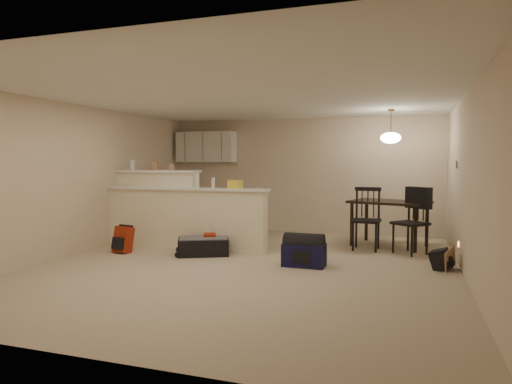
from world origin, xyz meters
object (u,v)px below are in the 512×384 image
at_px(dining_table, 389,206).
at_px(suitcase, 203,246).
at_px(black_daypack, 441,259).
at_px(dining_chair_near, 366,219).
at_px(pendant_lamp, 391,137).
at_px(navy_duffel, 304,255).
at_px(dining_chair_far, 410,221).
at_px(red_backpack, 123,240).

xyz_separation_m(dining_table, suitcase, (-2.90, -1.81, -0.60)).
bearing_deg(black_daypack, dining_chair_near, 58.84).
xyz_separation_m(pendant_lamp, navy_duffel, (-1.12, -2.12, -1.82)).
relative_size(pendant_lamp, suitcase, 0.76).
relative_size(dining_chair_far, navy_duffel, 1.78).
distance_m(dining_chair_near, navy_duffel, 1.81).
bearing_deg(suitcase, red_backpack, 164.83).
bearing_deg(black_daypack, pendant_lamp, 39.00).
bearing_deg(navy_duffel, dining_chair_far, 45.35).
bearing_deg(red_backpack, suitcase, 21.73).
distance_m(dining_table, pendant_lamp, 1.26).
distance_m(pendant_lamp, dining_chair_near, 1.58).
bearing_deg(red_backpack, dining_chair_far, 27.90).
distance_m(suitcase, red_backpack, 1.40).
xyz_separation_m(dining_chair_far, navy_duffel, (-1.48, -1.47, -0.38)).
height_order(dining_table, dining_chair_far, dining_chair_far).
xyz_separation_m(dining_chair_near, dining_chair_far, (0.73, -0.13, 0.00)).
distance_m(dining_table, navy_duffel, 2.46).
relative_size(dining_table, navy_duffel, 2.49).
bearing_deg(black_daypack, suitcase, 106.06).
height_order(red_backpack, navy_duffel, red_backpack).
distance_m(suitcase, navy_duffel, 1.81).
relative_size(dining_table, dining_chair_far, 1.40).
bearing_deg(black_daypack, dining_chair_far, 36.22).
bearing_deg(dining_chair_far, navy_duffel, -95.06).
xyz_separation_m(dining_chair_far, black_daypack, (0.42, -1.02, -0.41)).
xyz_separation_m(navy_duffel, black_daypack, (1.90, 0.44, -0.03)).
bearing_deg(pendant_lamp, suitcase, -147.97).
bearing_deg(navy_duffel, red_backpack, 179.88).
bearing_deg(dining_table, black_daypack, -48.10).
xyz_separation_m(dining_table, navy_duffel, (-1.12, -2.12, -0.57)).
relative_size(suitcase, navy_duffel, 1.33).
bearing_deg(black_daypack, red_backpack, 108.48).
xyz_separation_m(pendant_lamp, red_backpack, (-4.27, -2.08, -1.77)).
height_order(pendant_lamp, dining_chair_far, pendant_lamp).
bearing_deg(pendant_lamp, black_daypack, -64.94).
bearing_deg(dining_chair_far, dining_chair_near, -149.97).
distance_m(dining_table, dining_chair_near, 0.66).
xyz_separation_m(pendant_lamp, suitcase, (-2.90, -1.81, -1.85)).
distance_m(dining_table, dining_chair_far, 0.77).
relative_size(dining_table, dining_chair_near, 1.40).
relative_size(pendant_lamp, dining_chair_near, 0.56).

